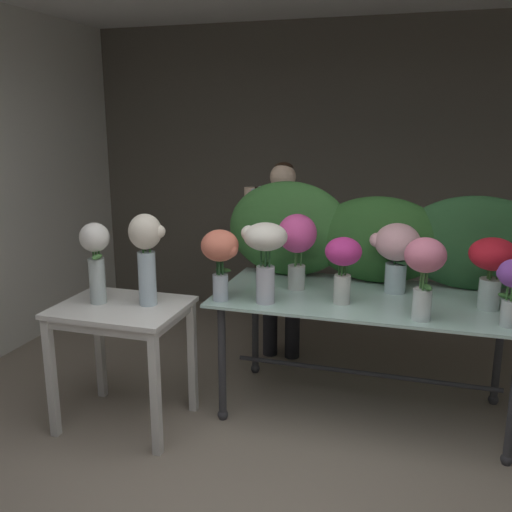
{
  "coord_description": "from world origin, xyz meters",
  "views": [
    {
      "loc": [
        0.66,
        -1.92,
        1.91
      ],
      "look_at": [
        -0.32,
        1.3,
        1.08
      ],
      "focal_mm": 39.43,
      "sensor_mm": 36.0,
      "label": 1
    }
  ],
  "objects_px": {
    "side_table_white": "(122,321)",
    "vase_coral_lilies": "(220,253)",
    "vase_blush_hydrangea": "(397,249)",
    "vase_crimson_dahlias": "(492,263)",
    "vase_cream_lisianthus_tall": "(146,250)",
    "vase_ivory_carnations": "(265,249)",
    "vase_magenta_snapdragons": "(343,261)",
    "vase_rosy_roses": "(425,266)",
    "vase_violet_stock": "(512,286)",
    "display_table_glass": "(366,314)",
    "vase_white_roses_tall": "(95,255)",
    "florist": "(282,239)",
    "vase_fuchsia_tulips": "(297,240)"
  },
  "relations": [
    {
      "from": "vase_fuchsia_tulips",
      "to": "vase_rosy_roses",
      "type": "relative_size",
      "value": 1.06
    },
    {
      "from": "vase_rosy_roses",
      "to": "florist",
      "type": "bearing_deg",
      "value": 135.43
    },
    {
      "from": "florist",
      "to": "vase_magenta_snapdragons",
      "type": "relative_size",
      "value": 3.84
    },
    {
      "from": "display_table_glass",
      "to": "vase_ivory_carnations",
      "type": "xyz_separation_m",
      "value": [
        -0.59,
        -0.31,
        0.45
      ]
    },
    {
      "from": "side_table_white",
      "to": "vase_ivory_carnations",
      "type": "distance_m",
      "value": 0.99
    },
    {
      "from": "vase_coral_lilies",
      "to": "vase_cream_lisianthus_tall",
      "type": "xyz_separation_m",
      "value": [
        -0.41,
        -0.17,
        0.03
      ]
    },
    {
      "from": "display_table_glass",
      "to": "florist",
      "type": "xyz_separation_m",
      "value": [
        -0.74,
        0.72,
        0.3
      ]
    },
    {
      "from": "florist",
      "to": "vase_crimson_dahlias",
      "type": "height_order",
      "value": "florist"
    },
    {
      "from": "florist",
      "to": "vase_blush_hydrangea",
      "type": "distance_m",
      "value": 1.08
    },
    {
      "from": "display_table_glass",
      "to": "florist",
      "type": "height_order",
      "value": "florist"
    },
    {
      "from": "vase_fuchsia_tulips",
      "to": "vase_crimson_dahlias",
      "type": "height_order",
      "value": "vase_fuchsia_tulips"
    },
    {
      "from": "vase_magenta_snapdragons",
      "to": "vase_white_roses_tall",
      "type": "height_order",
      "value": "vase_white_roses_tall"
    },
    {
      "from": "vase_violet_stock",
      "to": "vase_rosy_roses",
      "type": "xyz_separation_m",
      "value": [
        -0.45,
        -0.04,
        0.08
      ]
    },
    {
      "from": "florist",
      "to": "vase_fuchsia_tulips",
      "type": "bearing_deg",
      "value": -68.3
    },
    {
      "from": "vase_violet_stock",
      "to": "vase_cream_lisianthus_tall",
      "type": "xyz_separation_m",
      "value": [
        -2.07,
        -0.21,
        0.1
      ]
    },
    {
      "from": "vase_fuchsia_tulips",
      "to": "vase_crimson_dahlias",
      "type": "bearing_deg",
      "value": -3.1
    },
    {
      "from": "side_table_white",
      "to": "vase_ivory_carnations",
      "type": "relative_size",
      "value": 1.59
    },
    {
      "from": "vase_blush_hydrangea",
      "to": "vase_crimson_dahlias",
      "type": "height_order",
      "value": "vase_blush_hydrangea"
    },
    {
      "from": "side_table_white",
      "to": "florist",
      "type": "xyz_separation_m",
      "value": [
        0.69,
        1.3,
        0.29
      ]
    },
    {
      "from": "vase_magenta_snapdragons",
      "to": "vase_coral_lilies",
      "type": "relative_size",
      "value": 0.92
    },
    {
      "from": "vase_fuchsia_tulips",
      "to": "vase_coral_lilies",
      "type": "xyz_separation_m",
      "value": [
        -0.39,
        -0.37,
        -0.03
      ]
    },
    {
      "from": "vase_fuchsia_tulips",
      "to": "vase_magenta_snapdragons",
      "type": "bearing_deg",
      "value": -32.47
    },
    {
      "from": "florist",
      "to": "vase_fuchsia_tulips",
      "type": "distance_m",
      "value": 0.76
    },
    {
      "from": "vase_cream_lisianthus_tall",
      "to": "side_table_white",
      "type": "bearing_deg",
      "value": -158.44
    },
    {
      "from": "florist",
      "to": "vase_ivory_carnations",
      "type": "bearing_deg",
      "value": -81.6
    },
    {
      "from": "vase_white_roses_tall",
      "to": "vase_ivory_carnations",
      "type": "bearing_deg",
      "value": 15.12
    },
    {
      "from": "vase_rosy_roses",
      "to": "vase_magenta_snapdragons",
      "type": "bearing_deg",
      "value": 160.79
    },
    {
      "from": "display_table_glass",
      "to": "vase_ivory_carnations",
      "type": "height_order",
      "value": "vase_ivory_carnations"
    },
    {
      "from": "vase_violet_stock",
      "to": "vase_coral_lilies",
      "type": "xyz_separation_m",
      "value": [
        -1.65,
        -0.03,
        0.07
      ]
    },
    {
      "from": "vase_white_roses_tall",
      "to": "vase_cream_lisianthus_tall",
      "type": "bearing_deg",
      "value": 11.2
    },
    {
      "from": "side_table_white",
      "to": "vase_white_roses_tall",
      "type": "distance_m",
      "value": 0.44
    },
    {
      "from": "side_table_white",
      "to": "vase_coral_lilies",
      "type": "distance_m",
      "value": 0.74
    },
    {
      "from": "vase_fuchsia_tulips",
      "to": "vase_blush_hydrangea",
      "type": "xyz_separation_m",
      "value": [
        0.63,
        0.11,
        -0.04
      ]
    },
    {
      "from": "display_table_glass",
      "to": "side_table_white",
      "type": "xyz_separation_m",
      "value": [
        -1.43,
        -0.58,
        0.0
      ]
    },
    {
      "from": "vase_crimson_dahlias",
      "to": "vase_cream_lisianthus_tall",
      "type": "xyz_separation_m",
      "value": [
        -1.99,
        -0.48,
        0.05
      ]
    },
    {
      "from": "vase_magenta_snapdragons",
      "to": "vase_rosy_roses",
      "type": "bearing_deg",
      "value": -19.21
    },
    {
      "from": "vase_blush_hydrangea",
      "to": "vase_ivory_carnations",
      "type": "relative_size",
      "value": 0.91
    },
    {
      "from": "side_table_white",
      "to": "display_table_glass",
      "type": "bearing_deg",
      "value": 21.97
    },
    {
      "from": "side_table_white",
      "to": "vase_white_roses_tall",
      "type": "relative_size",
      "value": 1.57
    },
    {
      "from": "vase_ivory_carnations",
      "to": "vase_coral_lilies",
      "type": "height_order",
      "value": "vase_ivory_carnations"
    },
    {
      "from": "side_table_white",
      "to": "vase_cream_lisianthus_tall",
      "type": "relative_size",
      "value": 1.41
    },
    {
      "from": "vase_magenta_snapdragons",
      "to": "vase_ivory_carnations",
      "type": "xyz_separation_m",
      "value": [
        -0.46,
        -0.13,
        0.07
      ]
    },
    {
      "from": "vase_magenta_snapdragons",
      "to": "vase_blush_hydrangea",
      "type": "height_order",
      "value": "vase_blush_hydrangea"
    },
    {
      "from": "vase_magenta_snapdragons",
      "to": "vase_rosy_roses",
      "type": "height_order",
      "value": "vase_rosy_roses"
    },
    {
      "from": "display_table_glass",
      "to": "vase_violet_stock",
      "type": "bearing_deg",
      "value": -21.24
    },
    {
      "from": "vase_crimson_dahlias",
      "to": "vase_ivory_carnations",
      "type": "bearing_deg",
      "value": -168.01
    },
    {
      "from": "side_table_white",
      "to": "vase_violet_stock",
      "type": "height_order",
      "value": "vase_violet_stock"
    },
    {
      "from": "vase_ivory_carnations",
      "to": "vase_magenta_snapdragons",
      "type": "bearing_deg",
      "value": 15.72
    },
    {
      "from": "florist",
      "to": "vase_fuchsia_tulips",
      "type": "height_order",
      "value": "florist"
    },
    {
      "from": "vase_ivory_carnations",
      "to": "vase_cream_lisianthus_tall",
      "type": "distance_m",
      "value": 0.71
    }
  ]
}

